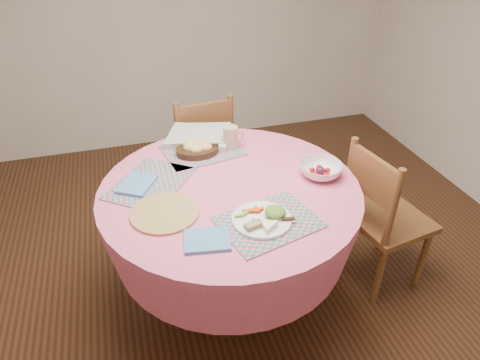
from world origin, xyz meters
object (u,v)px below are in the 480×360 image
object	(u,v)px
chair_right	(382,215)
fruit_bowl	(320,170)
chair_back	(201,152)
bread_bowl	(197,148)
dining_table	(230,219)
wicker_trivet	(165,213)
dinner_plate	(264,218)
latte_mug	(231,137)

from	to	relation	value
chair_right	fruit_bowl	world-z (taller)	chair_right
chair_back	bread_bowl	distance (m)	0.61
dining_table	wicker_trivet	distance (m)	0.40
chair_back	dining_table	bearing A→B (deg)	82.94
dining_table	wicker_trivet	size ratio (longest dim) A/B	4.13
dinner_plate	fruit_bowl	size ratio (longest dim) A/B	0.94
dinner_plate	bread_bowl	xyz separation A→B (m)	(-0.15, 0.65, 0.02)
dinner_plate	latte_mug	world-z (taller)	latte_mug
chair_back	bread_bowl	xyz separation A→B (m)	(-0.11, -0.51, 0.32)
bread_bowl	fruit_bowl	distance (m)	0.66
dining_table	dinner_plate	xyz separation A→B (m)	(0.07, -0.30, 0.22)
fruit_bowl	dinner_plate	bearing A→B (deg)	-144.97
dining_table	fruit_bowl	xyz separation A→B (m)	(0.45, -0.03, 0.23)
chair_right	bread_bowl	bearing A→B (deg)	55.19
bread_bowl	chair_right	bearing A→B (deg)	-25.52
chair_back	latte_mug	bearing A→B (deg)	93.62
latte_mug	fruit_bowl	distance (m)	0.52
wicker_trivet	latte_mug	bearing A→B (deg)	48.16
dinner_plate	chair_right	bearing A→B (deg)	15.95
chair_right	latte_mug	distance (m)	0.92
wicker_trivet	dining_table	bearing A→B (deg)	20.16
chair_right	fruit_bowl	size ratio (longest dim) A/B	3.28
latte_mug	bread_bowl	bearing A→B (deg)	-177.67
chair_back	fruit_bowl	world-z (taller)	chair_back
dining_table	chair_back	xyz separation A→B (m)	(0.03, 0.86, -0.09)
dinner_plate	wicker_trivet	bearing A→B (deg)	155.36
wicker_trivet	bread_bowl	xyz separation A→B (m)	(0.24, 0.47, 0.03)
latte_mug	chair_right	bearing A→B (deg)	-31.52
chair_right	dining_table	bearing A→B (deg)	75.15
chair_back	wicker_trivet	world-z (taller)	chair_back
bread_bowl	dining_table	bearing A→B (deg)	-76.80
dining_table	latte_mug	world-z (taller)	latte_mug
chair_back	fruit_bowl	size ratio (longest dim) A/B	3.34
dinner_plate	fruit_bowl	world-z (taller)	fruit_bowl
dining_table	fruit_bowl	distance (m)	0.51
dining_table	bread_bowl	size ratio (longest dim) A/B	5.39
dinner_plate	fruit_bowl	xyz separation A→B (m)	(0.38, 0.27, 0.01)
wicker_trivet	fruit_bowl	size ratio (longest dim) A/B	1.12
chair_back	latte_mug	xyz separation A→B (m)	(0.08, -0.50, 0.35)
dining_table	latte_mug	bearing A→B (deg)	73.61
chair_right	bread_bowl	size ratio (longest dim) A/B	3.81
bread_bowl	latte_mug	bearing A→B (deg)	2.33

